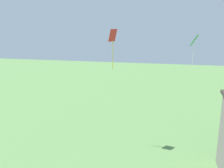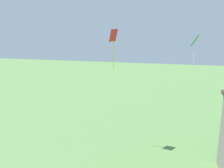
% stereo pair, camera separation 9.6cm
% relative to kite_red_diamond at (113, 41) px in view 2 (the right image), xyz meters
% --- Properties ---
extents(kite_red_diamond, '(0.65, 0.79, 3.25)m').
position_rel_kite_red_diamond_xyz_m(kite_red_diamond, '(0.00, 0.00, 0.00)').
color(kite_red_diamond, red).
extents(kite_green_diamond, '(0.74, 0.88, 2.34)m').
position_rel_kite_red_diamond_xyz_m(kite_green_diamond, '(6.40, 1.09, -0.15)').
color(kite_green_diamond, green).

